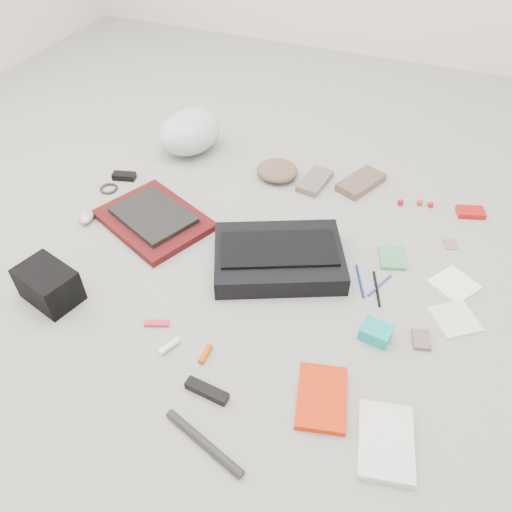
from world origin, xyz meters
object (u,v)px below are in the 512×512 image
at_px(messenger_bag, 279,258).
at_px(accordion_wallet, 376,332).
at_px(laptop, 153,215).
at_px(bike_helmet, 190,132).
at_px(camera_bag, 49,285).
at_px(book_red, 322,397).

bearing_deg(messenger_bag, accordion_wallet, -50.00).
xyz_separation_m(messenger_bag, accordion_wallet, (0.39, -0.18, -0.01)).
height_order(messenger_bag, laptop, messenger_bag).
bearing_deg(messenger_bag, bike_helmet, 114.06).
bearing_deg(messenger_bag, camera_bag, -170.92).
relative_size(messenger_bag, bike_helmet, 1.43).
bearing_deg(accordion_wallet, camera_bag, -158.35).
bearing_deg(laptop, book_red, -7.21).
height_order(camera_bag, accordion_wallet, camera_bag).
xyz_separation_m(laptop, book_red, (0.82, -0.49, -0.03)).
height_order(laptop, camera_bag, camera_bag).
relative_size(book_red, accordion_wallet, 2.27).
bearing_deg(laptop, bike_helmet, 125.83).
bearing_deg(laptop, camera_bag, -79.86).
bearing_deg(bike_helmet, book_red, -32.83).
bearing_deg(book_red, accordion_wallet, 57.85).
xyz_separation_m(laptop, camera_bag, (-0.11, -0.46, 0.02)).
bearing_deg(book_red, laptop, 135.65).
bearing_deg(accordion_wallet, bike_helmet, 152.33).
relative_size(laptop, bike_helmet, 0.96).
distance_m(laptop, bike_helmet, 0.54).
bearing_deg(messenger_bag, laptop, 151.29).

